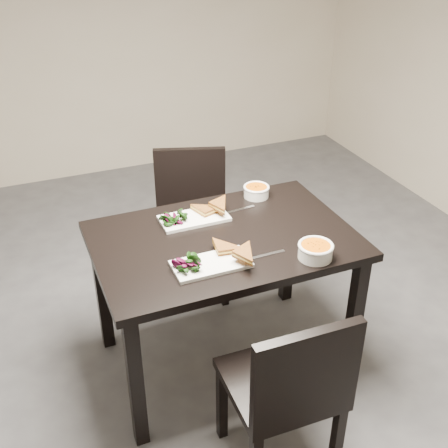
% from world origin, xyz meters
% --- Properties ---
extents(ground, '(5.00, 5.00, 0.00)m').
position_xyz_m(ground, '(0.00, 0.00, 0.00)').
color(ground, '#47474C').
rests_on(ground, ground).
extents(table, '(1.20, 0.80, 0.75)m').
position_xyz_m(table, '(0.33, -0.06, 0.65)').
color(table, black).
rests_on(table, ground).
extents(chair_near, '(0.43, 0.43, 0.85)m').
position_xyz_m(chair_near, '(0.31, -0.77, 0.48)').
color(chair_near, black).
rests_on(chair_near, ground).
extents(chair_far, '(0.53, 0.53, 0.85)m').
position_xyz_m(chair_far, '(0.41, 0.66, 0.48)').
color(chair_far, black).
rests_on(chair_far, ground).
extents(plate_near, '(0.33, 0.17, 0.02)m').
position_xyz_m(plate_near, '(0.19, -0.26, 0.76)').
color(plate_near, white).
rests_on(plate_near, table).
extents(sandwich_near, '(0.18, 0.15, 0.05)m').
position_xyz_m(sandwich_near, '(0.25, -0.24, 0.79)').
color(sandwich_near, brown).
rests_on(sandwich_near, plate_near).
extents(salad_near, '(0.10, 0.09, 0.05)m').
position_xyz_m(salad_near, '(0.09, -0.26, 0.79)').
color(salad_near, black).
rests_on(salad_near, plate_near).
extents(soup_bowl_near, '(0.16, 0.16, 0.07)m').
position_xyz_m(soup_bowl_near, '(0.63, -0.37, 0.79)').
color(soup_bowl_near, white).
rests_on(soup_bowl_near, table).
extents(cutlery_near, '(0.18, 0.02, 0.00)m').
position_xyz_m(cutlery_near, '(0.44, -0.27, 0.75)').
color(cutlery_near, silver).
rests_on(cutlery_near, table).
extents(plate_far, '(0.33, 0.17, 0.02)m').
position_xyz_m(plate_far, '(0.25, 0.14, 0.76)').
color(plate_far, white).
rests_on(plate_far, table).
extents(sandwich_far, '(0.20, 0.17, 0.05)m').
position_xyz_m(sandwich_far, '(0.32, 0.13, 0.79)').
color(sandwich_far, brown).
rests_on(sandwich_far, plate_far).
extents(salad_far, '(0.10, 0.09, 0.05)m').
position_xyz_m(salad_far, '(0.15, 0.14, 0.79)').
color(salad_far, black).
rests_on(salad_far, plate_far).
extents(soup_bowl_far, '(0.14, 0.14, 0.06)m').
position_xyz_m(soup_bowl_far, '(0.64, 0.25, 0.78)').
color(soup_bowl_far, white).
rests_on(soup_bowl_far, table).
extents(cutlery_far, '(0.18, 0.04, 0.00)m').
position_xyz_m(cutlery_far, '(0.49, 0.15, 0.75)').
color(cutlery_far, silver).
rests_on(cutlery_far, table).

